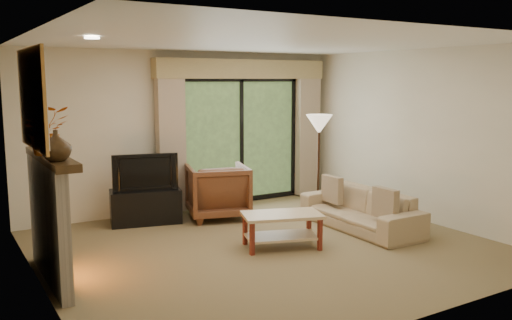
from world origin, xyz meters
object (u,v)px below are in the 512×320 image
sofa (360,210)px  coffee_table (282,230)px  media_console (146,206)px  armchair (218,191)px

sofa → coffee_table: size_ratio=1.95×
media_console → sofa: 3.18m
armchair → coffee_table: size_ratio=0.93×
armchair → sofa: armchair is taller
coffee_table → armchair: bearing=108.9°
media_console → armchair: bearing=-0.3°
armchair → sofa: 2.21m
sofa → coffee_table: bearing=-83.2°
media_console → coffee_table: media_console is taller
armchair → sofa: (1.47, -1.64, -0.14)m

